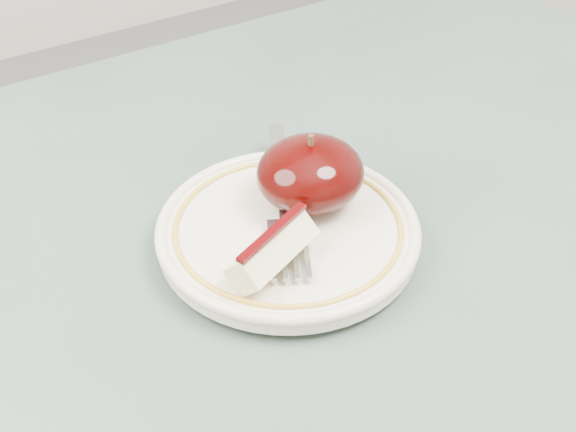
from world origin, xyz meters
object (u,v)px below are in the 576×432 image
apple_half (310,173)px  fork (283,198)px  table (390,417)px  plate (288,231)px

apple_half → fork: 0.03m
apple_half → table: bearing=-95.6°
fork → table: bearing=-149.7°
table → apple_half: size_ratio=11.25×
table → plate: plate is taller
table → plate: bearing=98.8°
plate → apple_half: (0.03, 0.02, 0.03)m
plate → fork: (0.01, 0.02, 0.01)m
plate → table: bearing=-81.2°
table → fork: (-0.01, 0.14, 0.11)m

